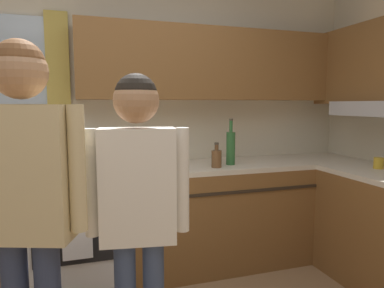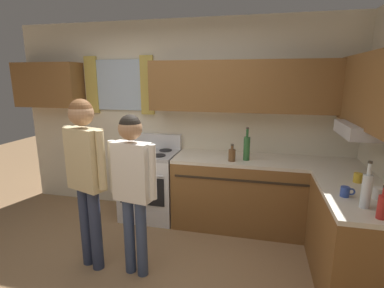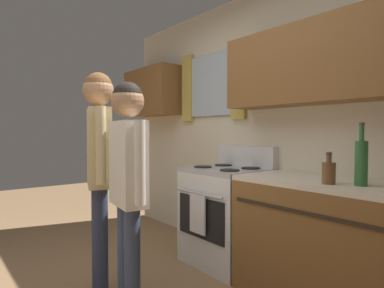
{
  "view_description": "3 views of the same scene",
  "coord_description": "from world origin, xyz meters",
  "px_view_note": "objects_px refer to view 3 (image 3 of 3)",
  "views": [
    {
      "loc": [
        -0.21,
        -1.22,
        1.41
      ],
      "look_at": [
        0.45,
        0.89,
        1.16
      ],
      "focal_mm": 32.24,
      "sensor_mm": 36.0,
      "label": 1
    },
    {
      "loc": [
        1.12,
        -1.95,
        1.87
      ],
      "look_at": [
        0.45,
        0.9,
        1.2
      ],
      "focal_mm": 27.23,
      "sensor_mm": 36.0,
      "label": 2
    },
    {
      "loc": [
        1.91,
        -0.63,
        1.23
      ],
      "look_at": [
        -0.01,
        0.92,
        1.15
      ],
      "focal_mm": 30.78,
      "sensor_mm": 36.0,
      "label": 3
    }
  ],
  "objects_px": {
    "bottle_wine_green": "(361,162)",
    "adult_left": "(99,156)",
    "stove_oven": "(226,214)",
    "bottle_squat_brown": "(329,172)",
    "adult_in_plaid": "(128,172)"
  },
  "relations": [
    {
      "from": "bottle_wine_green",
      "to": "adult_left",
      "type": "bearing_deg",
      "value": -142.71
    },
    {
      "from": "bottle_wine_green",
      "to": "adult_left",
      "type": "relative_size",
      "value": 0.23
    },
    {
      "from": "stove_oven",
      "to": "bottle_squat_brown",
      "type": "relative_size",
      "value": 5.37
    },
    {
      "from": "stove_oven",
      "to": "bottle_wine_green",
      "type": "relative_size",
      "value": 2.79
    },
    {
      "from": "bottle_wine_green",
      "to": "adult_left",
      "type": "distance_m",
      "value": 1.81
    },
    {
      "from": "bottle_wine_green",
      "to": "stove_oven",
      "type": "bearing_deg",
      "value": 176.4
    },
    {
      "from": "bottle_wine_green",
      "to": "adult_in_plaid",
      "type": "distance_m",
      "value": 1.47
    },
    {
      "from": "bottle_squat_brown",
      "to": "adult_left",
      "type": "xyz_separation_m",
      "value": [
        -1.27,
        -1.01,
        0.08
      ]
    },
    {
      "from": "bottle_squat_brown",
      "to": "bottle_wine_green",
      "type": "bearing_deg",
      "value": 27.96
    },
    {
      "from": "bottle_wine_green",
      "to": "adult_in_plaid",
      "type": "bearing_deg",
      "value": -131.13
    },
    {
      "from": "bottle_squat_brown",
      "to": "adult_in_plaid",
      "type": "xyz_separation_m",
      "value": [
        -0.8,
        -1.02,
        0.0
      ]
    },
    {
      "from": "bottle_wine_green",
      "to": "adult_left",
      "type": "xyz_separation_m",
      "value": [
        -1.44,
        -1.1,
        0.01
      ]
    },
    {
      "from": "adult_in_plaid",
      "to": "adult_left",
      "type": "bearing_deg",
      "value": 179.16
    },
    {
      "from": "adult_left",
      "to": "adult_in_plaid",
      "type": "bearing_deg",
      "value": -0.84
    },
    {
      "from": "bottle_squat_brown",
      "to": "adult_in_plaid",
      "type": "height_order",
      "value": "adult_in_plaid"
    }
  ]
}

